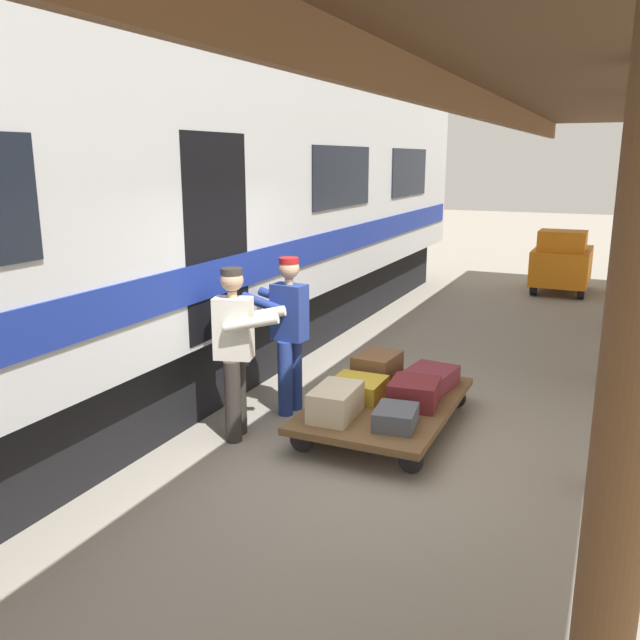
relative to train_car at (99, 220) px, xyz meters
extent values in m
plane|color=gray|center=(-3.40, 0.00, -2.06)|extent=(60.00, 60.00, 0.00)
cylinder|color=brown|center=(-5.21, -9.07, -0.36)|extent=(0.24, 0.24, 3.40)
cylinder|color=brown|center=(-5.21, -6.04, -0.36)|extent=(0.24, 0.24, 3.40)
cylinder|color=brown|center=(-5.21, -3.02, -0.36)|extent=(0.24, 0.24, 3.40)
cylinder|color=brown|center=(-5.21, 0.00, -0.36)|extent=(0.24, 0.24, 3.40)
cylinder|color=brown|center=(-5.21, 3.02, -0.36)|extent=(0.24, 0.24, 3.40)
cube|color=brown|center=(-3.66, 0.00, 1.19)|extent=(0.08, 18.93, 0.30)
cube|color=silver|center=(0.00, 0.00, 0.29)|extent=(3.00, 18.38, 2.90)
cube|color=black|center=(0.00, 0.00, -1.61)|extent=(2.55, 17.46, 0.90)
cube|color=#99999E|center=(0.00, 0.00, 1.84)|extent=(2.76, 18.01, 0.20)
cube|color=navy|center=(-1.51, 0.00, -0.51)|extent=(0.03, 18.01, 0.36)
cube|color=black|center=(-1.51, -6.43, 0.39)|extent=(0.02, 2.02, 0.84)
cube|color=black|center=(-1.51, -3.22, 0.39)|extent=(0.02, 2.02, 0.84)
cube|color=black|center=(-1.45, 0.00, -0.11)|extent=(0.12, 1.10, 2.00)
cube|color=brown|center=(-3.10, -0.54, -1.80)|extent=(1.34, 2.16, 0.07)
cylinder|color=black|center=(-3.64, 0.33, -1.95)|extent=(0.22, 0.05, 0.22)
cylinder|color=black|center=(-2.57, 0.33, -1.95)|extent=(0.22, 0.05, 0.22)
cylinder|color=black|center=(-3.64, -1.40, -1.95)|extent=(0.22, 0.05, 0.22)
cylinder|color=black|center=(-2.57, -1.40, -1.95)|extent=(0.22, 0.05, 0.22)
cube|color=gold|center=(-2.80, -0.54, -1.67)|extent=(0.52, 0.50, 0.19)
cube|color=maroon|center=(-3.40, -1.13, -1.67)|extent=(0.54, 0.67, 0.20)
cube|color=maroon|center=(-3.40, -0.54, -1.64)|extent=(0.51, 0.54, 0.26)
cube|color=#4C515B|center=(-3.40, 0.06, -1.68)|extent=(0.42, 0.50, 0.18)
cube|color=beige|center=(-2.80, 0.06, -1.62)|extent=(0.41, 0.63, 0.29)
cube|color=brown|center=(-2.80, -1.13, -1.62)|extent=(0.45, 0.57, 0.30)
cylinder|color=navy|center=(-2.02, -0.63, -1.65)|extent=(0.16, 0.16, 0.82)
cylinder|color=navy|center=(-2.00, -0.43, -1.65)|extent=(0.16, 0.16, 0.82)
cube|color=navy|center=(-2.01, -0.53, -0.94)|extent=(0.38, 0.25, 0.60)
cylinder|color=tan|center=(-2.01, -0.53, -0.61)|extent=(0.09, 0.09, 0.06)
sphere|color=tan|center=(-2.01, -0.53, -0.47)|extent=(0.22, 0.22, 0.22)
cylinder|color=#A51919|center=(-2.01, -0.53, -0.39)|extent=(0.21, 0.21, 0.06)
cylinder|color=navy|center=(-1.81, -0.71, -0.84)|extent=(0.54, 0.14, 0.21)
cylinder|color=navy|center=(-1.78, -0.39, -0.84)|extent=(0.54, 0.14, 0.21)
cylinder|color=#332D28|center=(-1.86, 0.39, -1.65)|extent=(0.16, 0.16, 0.82)
cylinder|color=#332D28|center=(-1.80, 0.20, -1.65)|extent=(0.16, 0.16, 0.82)
cube|color=silver|center=(-1.83, 0.29, -0.94)|extent=(0.41, 0.31, 0.60)
cylinder|color=tan|center=(-1.83, 0.29, -0.61)|extent=(0.09, 0.09, 0.06)
sphere|color=tan|center=(-1.83, 0.29, -0.47)|extent=(0.22, 0.22, 0.22)
cylinder|color=#332D28|center=(-1.83, 0.29, -0.39)|extent=(0.21, 0.21, 0.06)
cylinder|color=silver|center=(-2.08, 0.39, -0.84)|extent=(0.54, 0.24, 0.21)
cylinder|color=silver|center=(-2.00, 0.08, -0.84)|extent=(0.54, 0.24, 0.21)
cube|color=orange|center=(-4.10, -8.81, -1.51)|extent=(1.11, 1.71, 0.70)
cube|color=orange|center=(-4.10, -8.46, -1.01)|extent=(0.91, 0.71, 0.50)
cylinder|color=black|center=(-4.55, -8.21, -1.86)|extent=(0.12, 0.40, 0.40)
cylinder|color=black|center=(-3.65, -8.21, -1.86)|extent=(0.12, 0.40, 0.40)
cylinder|color=black|center=(-4.55, -9.41, -1.86)|extent=(0.12, 0.40, 0.40)
cylinder|color=black|center=(-3.65, -9.41, -1.86)|extent=(0.12, 0.40, 0.40)
camera|label=1|loc=(-5.11, 5.53, 0.65)|focal=37.03mm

